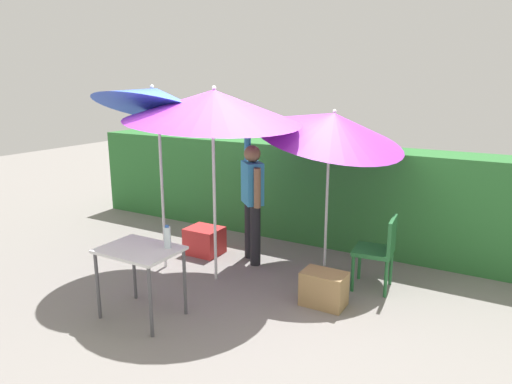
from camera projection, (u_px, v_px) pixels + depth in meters
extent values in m
plane|color=gray|center=(244.00, 285.00, 5.62)|extent=(24.00, 24.00, 0.00)
cube|color=#2D7033|center=(311.00, 192.00, 7.15)|extent=(8.00, 0.70, 1.48)
cylinder|color=silver|center=(327.00, 204.00, 6.00)|extent=(0.04, 0.04, 1.71)
cone|color=purple|center=(332.00, 126.00, 5.79)|extent=(1.96, 1.91, 0.90)
sphere|color=silver|center=(335.00, 111.00, 5.77)|extent=(0.05, 0.05, 0.05)
cylinder|color=silver|center=(162.00, 191.00, 5.92)|extent=(0.04, 0.04, 2.08)
cone|color=blue|center=(155.00, 99.00, 5.67)|extent=(1.50, 1.49, 0.73)
sphere|color=silver|center=(152.00, 87.00, 5.65)|extent=(0.05, 0.05, 0.05)
cylinder|color=silver|center=(214.00, 203.00, 5.56)|extent=(0.04, 0.04, 1.96)
cone|color=purple|center=(213.00, 106.00, 5.29)|extent=(2.09, 2.08, 0.58)
sphere|color=silver|center=(214.00, 88.00, 5.25)|extent=(0.05, 0.05, 0.05)
cylinder|color=black|center=(250.00, 229.00, 6.41)|extent=(0.14, 0.14, 0.82)
cylinder|color=black|center=(255.00, 236.00, 6.15)|extent=(0.14, 0.14, 0.82)
cube|color=#338EC6|center=(252.00, 183.00, 6.12)|extent=(0.41, 0.41, 0.56)
sphere|color=#8C6647|center=(252.00, 154.00, 6.02)|extent=(0.22, 0.22, 0.22)
cylinder|color=#338EC6|center=(248.00, 143.00, 6.21)|extent=(0.13, 0.13, 0.56)
cylinder|color=#8C6647|center=(257.00, 188.00, 5.91)|extent=(0.13, 0.13, 0.52)
cylinder|color=#236633|center=(359.00, 262.00, 5.74)|extent=(0.04, 0.04, 0.44)
cylinder|color=#236633|center=(353.00, 274.00, 5.40)|extent=(0.04, 0.04, 0.44)
cylinder|color=#236633|center=(391.00, 267.00, 5.59)|extent=(0.04, 0.04, 0.44)
cylinder|color=#236633|center=(386.00, 279.00, 5.25)|extent=(0.04, 0.04, 0.44)
cube|color=#236633|center=(373.00, 251.00, 5.44)|extent=(0.48, 0.48, 0.05)
cube|color=#236633|center=(392.00, 235.00, 5.31)|extent=(0.08, 0.44, 0.40)
cube|color=red|center=(205.00, 241.00, 6.60)|extent=(0.49, 0.41, 0.38)
cube|color=#9E7A4C|center=(324.00, 289.00, 5.07)|extent=(0.48, 0.31, 0.38)
cylinder|color=#4C4C51|center=(185.00, 282.00, 4.84)|extent=(0.04, 0.04, 0.73)
cylinder|color=#4C4C51|center=(134.00, 269.00, 5.19)|extent=(0.04, 0.04, 0.73)
cylinder|color=#4C4C51|center=(150.00, 302.00, 4.40)|extent=(0.04, 0.04, 0.73)
cylinder|color=#4C4C51|center=(98.00, 286.00, 4.75)|extent=(0.04, 0.04, 0.73)
cube|color=silver|center=(139.00, 250.00, 4.71)|extent=(0.80, 0.60, 0.03)
cylinder|color=silver|center=(167.00, 237.00, 4.70)|extent=(0.07, 0.07, 0.22)
cylinder|color=#2D60B7|center=(167.00, 226.00, 4.67)|extent=(0.04, 0.04, 0.02)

